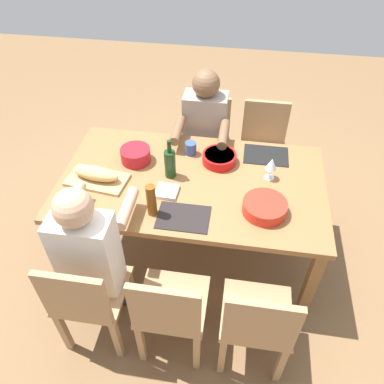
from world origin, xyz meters
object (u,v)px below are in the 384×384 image
Objects in this scene: chair_near_right at (257,323)px; beer_bottle at (151,200)px; chair_near_center at (170,310)px; diner_near_left at (91,251)px; chair_far_right at (263,145)px; cutting_board at (97,180)px; diner_far_center at (204,131)px; chair_far_center at (206,140)px; wine_bottle at (170,163)px; cup_far_center at (191,148)px; serving_bowl_salad at (265,207)px; dining_table at (192,189)px; bread_loaf at (96,173)px; napkin_stack at (167,191)px; wine_glass at (271,165)px; chair_near_left at (87,299)px; serving_bowl_fruit at (219,158)px; serving_bowl_greens at (136,154)px.

beer_bottle is at bearing 144.32° from chair_near_right.
diner_near_left is at bearing 159.50° from chair_near_center.
chair_far_right is 1.48m from cutting_board.
chair_far_right is at bearing 20.50° from diner_far_center.
chair_far_center is 0.89m from wine_bottle.
cutting_board is 0.70m from cup_far_center.
chair_far_right reaches higher than serving_bowl_salad.
cup_far_center is (-0.05, 0.29, 0.13)m from dining_table.
beer_bottle is (0.44, -0.23, 0.04)m from bread_loaf.
chair_far_right is 3.86× the size of beer_bottle.
chair_near_right reaches higher than napkin_stack.
bread_loaf is at bearing -124.02° from chair_far_center.
serving_bowl_salad is at bearing -65.23° from chair_far_center.
wine_glass is (1.14, 0.21, 0.05)m from bread_loaf.
chair_near_left reaches higher than cutting_board.
chair_far_right is 1.00× the size of chair_near_center.
napkin_stack is (-0.14, -0.98, 0.27)m from chair_far_center.
diner_far_center reaches higher than dining_table.
bread_loaf is at bearing -145.59° from cup_far_center.
chair_near_right is 1.00× the size of chair_far_right.
wine_bottle is 0.67m from wine_glass.
chair_near_left and chair_near_center have the same top height.
diner_far_center is 4.40× the size of serving_bowl_salad.
cutting_board is (-0.14, 0.54, 0.05)m from diner_near_left.
diner_far_center reaches higher than wine_glass.
napkin_stack is at bearing -100.17° from diner_far_center.
diner_far_center is 1.00m from serving_bowl_salad.
dining_table is 4.46× the size of cutting_board.
chair_far_right reaches higher than cutting_board.
chair_far_center reaches higher than cup_far_center.
wine_glass is at bearing 36.63° from diner_near_left.
beer_bottle reaches higher than chair_far_center.
chair_near_center is 1.01m from bread_loaf.
diner_far_center is 0.46m from serving_bowl_fruit.
dining_table is 6.55× the size of serving_bowl_salad.
bread_loaf is at bearing 130.96° from chair_near_center.
cutting_board is at bearing -129.05° from serving_bowl_greens.
wine_glass is at bearing 20.77° from napkin_stack.
beer_bottle is 0.83m from wine_glass.
cup_far_center is (0.37, 0.14, -0.01)m from serving_bowl_greens.
dining_table is at bearing 52.74° from diner_near_left.
wine_bottle reaches higher than chair_far_center.
bread_loaf is at bearing 151.80° from beer_bottle.
chair_far_center is at bearing 55.98° from cutting_board.
serving_bowl_greens is 0.32m from bread_loaf.
chair_near_center is at bearing -20.50° from diner_near_left.
chair_near_left is at bearing -148.13° from serving_bowl_salad.
diner_far_center is at bearing 76.17° from wine_bottle.
chair_near_left is 3.86× the size of beer_bottle.
serving_bowl_fruit is at bearing -17.76° from cup_far_center.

